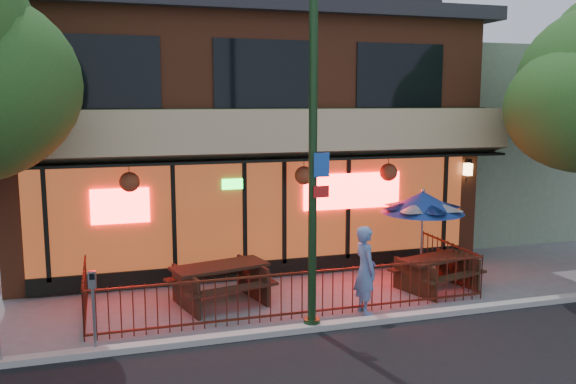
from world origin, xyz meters
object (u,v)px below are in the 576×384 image
parking_meter_near (93,298)px  pedestrian (365,270)px  picnic_table_right (437,268)px  patio_umbrella (423,202)px  picnic_table_left (220,278)px  street_light (313,167)px

parking_meter_near → pedestrian: bearing=5.4°
picnic_table_right → pedestrian: 2.51m
picnic_table_right → patio_umbrella: (-0.00, 0.74, 1.43)m
parking_meter_near → picnic_table_left: bearing=37.1°
street_light → pedestrian: size_ratio=3.80×
pedestrian → picnic_table_left: bearing=61.7°
picnic_table_right → parking_meter_near: parking_meter_near is taller
picnic_table_right → patio_umbrella: size_ratio=0.94×
picnic_table_left → picnic_table_right: bearing=-5.3°
patio_umbrella → pedestrian: bearing=-142.6°
picnic_table_left → picnic_table_right: 5.04m
patio_umbrella → pedestrian: patio_umbrella is taller
parking_meter_near → picnic_table_right: bearing=11.1°
street_light → picnic_table_right: (3.60, 1.49, -2.64)m
picnic_table_left → picnic_table_right: size_ratio=1.09×
picnic_table_right → patio_umbrella: bearing=90.0°
picnic_table_right → picnic_table_left: bearing=174.7°
picnic_table_left → parking_meter_near: (-2.58, -1.95, 0.44)m
street_light → picnic_table_left: 3.53m
picnic_table_left → pedestrian: pedestrian is taller
picnic_table_left → picnic_table_right: picnic_table_left is taller
patio_umbrella → picnic_table_right: bearing=-90.0°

